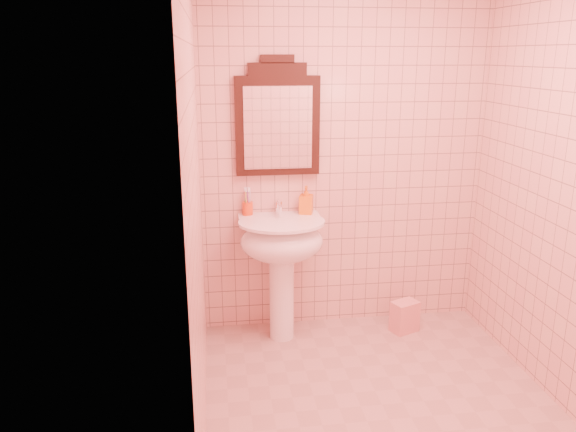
{
  "coord_description": "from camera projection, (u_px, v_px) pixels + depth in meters",
  "views": [
    {
      "loc": [
        -0.91,
        -2.69,
        1.93
      ],
      "look_at": [
        -0.47,
        0.55,
        0.99
      ],
      "focal_mm": 35.0,
      "sensor_mm": 36.0,
      "label": 1
    }
  ],
  "objects": [
    {
      "name": "toothbrush_cup",
      "position": [
        248.0,
        208.0,
        3.87
      ],
      "size": [
        0.07,
        0.07,
        0.17
      ],
      "rotation": [
        0.0,
        0.0,
        -0.25
      ],
      "color": "red",
      "rests_on": "pedestal_sink"
    },
    {
      "name": "soap_dispenser",
      "position": [
        306.0,
        200.0,
        3.88
      ],
      "size": [
        0.11,
        0.11,
        0.2
      ],
      "primitive_type": "imported",
      "rotation": [
        0.0,
        0.0,
        -0.31
      ],
      "color": "orange",
      "rests_on": "pedestal_sink"
    },
    {
      "name": "mirror",
      "position": [
        278.0,
        121.0,
        3.76
      ],
      "size": [
        0.57,
        0.06,
        0.79
      ],
      "color": "black",
      "rests_on": "back_wall"
    },
    {
      "name": "floor",
      "position": [
        382.0,
        405.0,
        3.22
      ],
      "size": [
        2.2,
        2.2,
        0.0
      ],
      "primitive_type": "plane",
      "color": "tan",
      "rests_on": "ground"
    },
    {
      "name": "pedestal_sink",
      "position": [
        282.0,
        249.0,
        3.8
      ],
      "size": [
        0.58,
        0.58,
        0.86
      ],
      "color": "white",
      "rests_on": "floor"
    },
    {
      "name": "towel",
      "position": [
        405.0,
        316.0,
        4.04
      ],
      "size": [
        0.22,
        0.19,
        0.23
      ],
      "primitive_type": "cube",
      "rotation": [
        0.0,
        0.0,
        0.4
      ],
      "color": "pink",
      "rests_on": "floor"
    },
    {
      "name": "faucet",
      "position": [
        279.0,
        207.0,
        3.86
      ],
      "size": [
        0.04,
        0.16,
        0.11
      ],
      "color": "white",
      "rests_on": "pedestal_sink"
    },
    {
      "name": "back_wall",
      "position": [
        344.0,
        156.0,
        3.92
      ],
      "size": [
        2.0,
        0.02,
        2.5
      ],
      "primitive_type": "cube",
      "color": "beige",
      "rests_on": "floor"
    }
  ]
}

